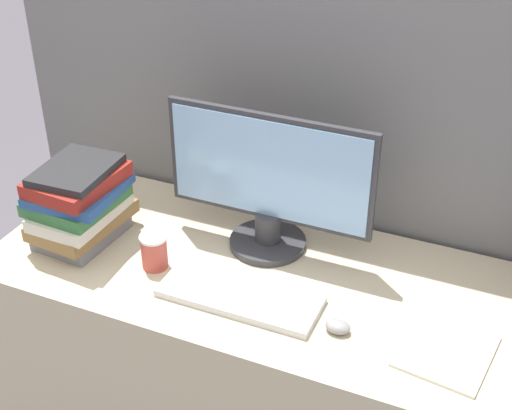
# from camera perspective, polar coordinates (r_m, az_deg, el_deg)

# --- Properties ---
(cubicle_panel_rear) EXTENTS (1.84, 0.04, 1.52)m
(cubicle_panel_rear) POSITION_cam_1_polar(r_m,az_deg,el_deg) (2.19, 3.43, 0.26)
(cubicle_panel_rear) COLOR slate
(cubicle_panel_rear) RESTS_ON ground_plane
(desk) EXTENTS (1.44, 0.63, 0.74)m
(desk) POSITION_cam_1_polar(r_m,az_deg,el_deg) (2.17, -0.25, -13.04)
(desk) COLOR beige
(desk) RESTS_ON ground_plane
(monitor) EXTENTS (0.58, 0.22, 0.40)m
(monitor) POSITION_cam_1_polar(r_m,az_deg,el_deg) (1.92, 1.02, 1.51)
(monitor) COLOR #333338
(monitor) RESTS_ON desk
(keyboard) EXTENTS (0.42, 0.16, 0.02)m
(keyboard) POSITION_cam_1_polar(r_m,az_deg,el_deg) (1.83, -1.29, -7.28)
(keyboard) COLOR silver
(keyboard) RESTS_ON desk
(mouse) EXTENTS (0.06, 0.05, 0.03)m
(mouse) POSITION_cam_1_polar(r_m,az_deg,el_deg) (1.74, 6.57, -9.64)
(mouse) COLOR gray
(mouse) RESTS_ON desk
(coffee_cup) EXTENTS (0.07, 0.07, 0.10)m
(coffee_cup) POSITION_cam_1_polar(r_m,az_deg,el_deg) (1.93, -8.15, -3.69)
(coffee_cup) COLOR #BF4C3F
(coffee_cup) RESTS_ON desk
(book_stack) EXTENTS (0.24, 0.30, 0.24)m
(book_stack) POSITION_cam_1_polar(r_m,az_deg,el_deg) (2.04, -13.95, 0.13)
(book_stack) COLOR slate
(book_stack) RESTS_ON desk
(paper_pile) EXTENTS (0.22, 0.25, 0.01)m
(paper_pile) POSITION_cam_1_polar(r_m,az_deg,el_deg) (1.74, 14.97, -11.20)
(paper_pile) COLOR white
(paper_pile) RESTS_ON desk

